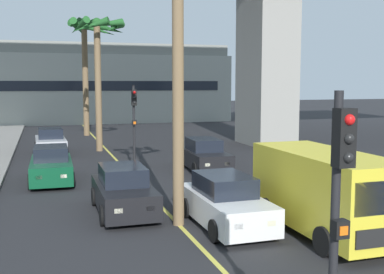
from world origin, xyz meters
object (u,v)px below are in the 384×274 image
(palm_tree_near_median, at_px, (97,41))
(palm_tree_mid_median, at_px, (85,47))
(car_queue_fourth, at_px, (51,166))
(delivery_van, at_px, (324,190))
(traffic_light_median_near, at_px, (338,205))
(car_queue_fifth, at_px, (204,156))
(traffic_light_median_far, at_px, (134,116))
(car_queue_third, at_px, (123,191))
(car_queue_front, at_px, (51,142))
(car_queue_second, at_px, (225,203))

(palm_tree_near_median, relative_size, palm_tree_mid_median, 0.88)
(car_queue_fourth, xyz_separation_m, palm_tree_near_median, (3.10, 9.15, 6.13))
(delivery_van, bearing_deg, traffic_light_median_near, -121.42)
(car_queue_fifth, xyz_separation_m, traffic_light_median_far, (-3.37, 0.52, 1.99))
(car_queue_third, relative_size, car_queue_fourth, 0.99)
(car_queue_fourth, height_order, traffic_light_median_near, traffic_light_median_near)
(car_queue_third, height_order, delivery_van, delivery_van)
(car_queue_front, relative_size, delivery_van, 0.79)
(delivery_van, bearing_deg, traffic_light_median_far, 106.82)
(traffic_light_median_near, distance_m, palm_tree_mid_median, 35.02)
(car_queue_fifth, bearing_deg, palm_tree_near_median, 116.49)
(traffic_light_median_far, bearing_deg, car_queue_fifth, -8.81)
(palm_tree_near_median, bearing_deg, car_queue_fourth, -108.71)
(car_queue_fourth, bearing_deg, car_queue_second, -59.53)
(traffic_light_median_far, distance_m, palm_tree_mid_median, 17.84)
(traffic_light_median_near, bearing_deg, palm_tree_mid_median, 90.48)
(car_queue_front, relative_size, car_queue_fifth, 1.00)
(palm_tree_near_median, bearing_deg, car_queue_front, -171.64)
(car_queue_second, distance_m, delivery_van, 2.90)
(car_queue_second, xyz_separation_m, delivery_van, (2.39, -1.54, 0.57))
(car_queue_front, relative_size, car_queue_second, 1.01)
(car_queue_fifth, height_order, delivery_van, delivery_van)
(car_queue_front, height_order, car_queue_fourth, same)
(delivery_van, bearing_deg, palm_tree_mid_median, 98.34)
(delivery_van, relative_size, palm_tree_near_median, 0.64)
(car_queue_third, distance_m, palm_tree_mid_median, 25.29)
(traffic_light_median_near, bearing_deg, car_queue_third, 96.64)
(palm_tree_mid_median, bearing_deg, car_queue_third, -92.13)
(car_queue_front, height_order, traffic_light_median_far, traffic_light_median_far)
(traffic_light_median_near, distance_m, traffic_light_median_far, 17.48)
(car_queue_fourth, bearing_deg, car_queue_fifth, 6.31)
(car_queue_fifth, xyz_separation_m, palm_tree_mid_median, (-4.16, 17.78, 6.46))
(car_queue_second, relative_size, palm_tree_near_median, 0.50)
(car_queue_front, distance_m, car_queue_second, 17.64)
(traffic_light_median_near, xyz_separation_m, palm_tree_near_median, (-0.29, 25.31, 4.13))
(car_queue_fifth, relative_size, traffic_light_median_far, 0.99)
(car_queue_second, relative_size, car_queue_fifth, 0.99)
(car_queue_fifth, bearing_deg, traffic_light_median_far, 171.19)
(car_queue_second, distance_m, palm_tree_near_median, 18.56)
(car_queue_front, bearing_deg, delivery_van, -68.91)
(car_queue_fifth, bearing_deg, car_queue_second, -104.76)
(car_queue_second, height_order, car_queue_fifth, same)
(car_queue_third, relative_size, palm_tree_mid_median, 0.43)
(car_queue_fourth, height_order, palm_tree_mid_median, palm_tree_mid_median)
(car_queue_fifth, relative_size, palm_tree_mid_median, 0.44)
(delivery_van, height_order, palm_tree_mid_median, palm_tree_mid_median)
(car_queue_front, distance_m, delivery_van, 19.87)
(car_queue_fourth, relative_size, palm_tree_mid_median, 0.44)
(car_queue_fourth, xyz_separation_m, palm_tree_mid_median, (3.10, 18.58, 6.46))
(car_queue_front, bearing_deg, car_queue_fifth, -47.90)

